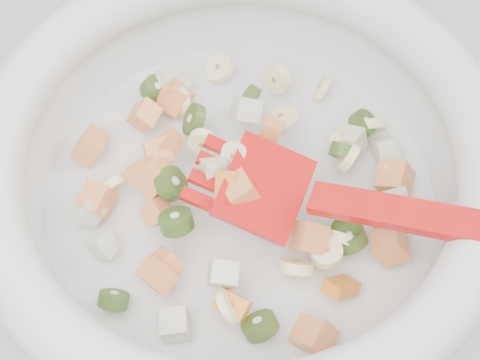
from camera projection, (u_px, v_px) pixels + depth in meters
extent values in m
cube|color=#A8A7AD|center=(341.00, 300.00, 1.05)|extent=(2.00, 0.60, 0.90)
cylinder|color=silver|center=(240.00, 204.00, 0.61)|extent=(0.33, 0.33, 0.02)
torus|color=silver|center=(240.00, 154.00, 0.54)|extent=(0.41, 0.41, 0.05)
cylinder|color=#FCE1A8|center=(340.00, 144.00, 0.60)|extent=(0.02, 0.03, 0.03)
cylinder|color=#FCE1A8|center=(202.00, 142.00, 0.58)|extent=(0.02, 0.02, 0.03)
cylinder|color=#FCE1A8|center=(370.00, 127.00, 0.62)|extent=(0.03, 0.02, 0.03)
cylinder|color=#FCE1A8|center=(348.00, 158.00, 0.59)|extent=(0.03, 0.03, 0.04)
cylinder|color=#FCE1A8|center=(282.00, 118.00, 0.61)|extent=(0.04, 0.04, 0.02)
cylinder|color=#FCE1A8|center=(297.00, 267.00, 0.55)|extent=(0.04, 0.03, 0.03)
cylinder|color=#FCE1A8|center=(115.00, 185.00, 0.58)|extent=(0.03, 0.02, 0.03)
cylinder|color=#FCE1A8|center=(391.00, 180.00, 0.60)|extent=(0.03, 0.02, 0.03)
cylinder|color=#FCE1A8|center=(394.00, 215.00, 0.58)|extent=(0.04, 0.03, 0.03)
cylinder|color=#FCE1A8|center=(235.00, 155.00, 0.56)|extent=(0.03, 0.03, 0.02)
cylinder|color=#FCE1A8|center=(393.00, 173.00, 0.59)|extent=(0.03, 0.04, 0.03)
cylinder|color=#FCE1A8|center=(340.00, 237.00, 0.56)|extent=(0.03, 0.03, 0.04)
cylinder|color=#FCE1A8|center=(327.00, 253.00, 0.55)|extent=(0.03, 0.03, 0.01)
cylinder|color=#FCE1A8|center=(177.00, 86.00, 0.64)|extent=(0.03, 0.03, 0.03)
cylinder|color=#FCE1A8|center=(219.00, 68.00, 0.65)|extent=(0.03, 0.04, 0.02)
cylinder|color=#FCE1A8|center=(180.00, 102.00, 0.63)|extent=(0.02, 0.04, 0.04)
cylinder|color=#FCE1A8|center=(322.00, 88.00, 0.65)|extent=(0.03, 0.03, 0.04)
cylinder|color=#FCE1A8|center=(277.00, 79.00, 0.64)|extent=(0.03, 0.03, 0.04)
cylinder|color=#FCE1A8|center=(228.00, 307.00, 0.53)|extent=(0.02, 0.03, 0.03)
cube|color=gold|center=(310.00, 238.00, 0.55)|extent=(0.03, 0.03, 0.03)
cube|color=gold|center=(173.00, 94.00, 0.63)|extent=(0.03, 0.03, 0.03)
cube|color=gold|center=(158.00, 152.00, 0.59)|extent=(0.02, 0.03, 0.03)
cube|color=gold|center=(144.00, 115.00, 0.61)|extent=(0.03, 0.03, 0.03)
cube|color=gold|center=(176.00, 99.00, 0.63)|extent=(0.04, 0.04, 0.03)
cube|color=gold|center=(242.00, 192.00, 0.54)|extent=(0.03, 0.03, 0.03)
cube|color=gold|center=(144.00, 172.00, 0.58)|extent=(0.03, 0.03, 0.03)
cube|color=gold|center=(395.00, 179.00, 0.59)|extent=(0.04, 0.03, 0.04)
cube|color=gold|center=(314.00, 336.00, 0.53)|extent=(0.04, 0.04, 0.03)
cube|color=gold|center=(157.00, 211.00, 0.56)|extent=(0.03, 0.02, 0.03)
cube|color=gold|center=(157.00, 275.00, 0.54)|extent=(0.03, 0.03, 0.03)
cube|color=gold|center=(390.00, 246.00, 0.56)|extent=(0.04, 0.03, 0.04)
cube|color=gold|center=(164.00, 264.00, 0.55)|extent=(0.03, 0.03, 0.03)
cube|color=gold|center=(97.00, 199.00, 0.58)|extent=(0.04, 0.03, 0.03)
cube|color=gold|center=(90.00, 146.00, 0.61)|extent=(0.04, 0.03, 0.04)
cube|color=gold|center=(158.00, 180.00, 0.57)|extent=(0.04, 0.03, 0.04)
cube|color=gold|center=(168.00, 144.00, 0.59)|extent=(0.03, 0.02, 0.03)
cube|color=gold|center=(270.00, 133.00, 0.59)|extent=(0.03, 0.03, 0.03)
cylinder|color=#5C8E2F|center=(363.00, 124.00, 0.62)|extent=(0.03, 0.03, 0.03)
cylinder|color=#5C8E2F|center=(260.00, 326.00, 0.53)|extent=(0.03, 0.03, 0.03)
cylinder|color=#5C8E2F|center=(343.00, 152.00, 0.59)|extent=(0.03, 0.02, 0.03)
cylinder|color=#5C8E2F|center=(176.00, 222.00, 0.55)|extent=(0.03, 0.03, 0.02)
cylinder|color=#5C8E2F|center=(249.00, 99.00, 0.63)|extent=(0.03, 0.03, 0.03)
cylinder|color=#5C8E2F|center=(349.00, 239.00, 0.56)|extent=(0.04, 0.03, 0.03)
cylinder|color=#5C8E2F|center=(171.00, 184.00, 0.56)|extent=(0.03, 0.04, 0.03)
cylinder|color=#5C8E2F|center=(346.00, 232.00, 0.56)|extent=(0.03, 0.02, 0.03)
cylinder|color=#5C8E2F|center=(114.00, 300.00, 0.54)|extent=(0.03, 0.03, 0.02)
cylinder|color=#5C8E2F|center=(194.00, 120.00, 0.61)|extent=(0.03, 0.04, 0.04)
cylinder|color=#5C8E2F|center=(155.00, 89.00, 0.64)|extent=(0.03, 0.04, 0.03)
cube|color=beige|center=(329.00, 204.00, 0.56)|extent=(0.03, 0.03, 0.03)
cube|color=beige|center=(246.00, 109.00, 0.60)|extent=(0.03, 0.03, 0.03)
cube|color=beige|center=(392.00, 202.00, 0.58)|extent=(0.02, 0.03, 0.03)
cube|color=beige|center=(385.00, 149.00, 0.61)|extent=(0.02, 0.03, 0.03)
cube|color=beige|center=(350.00, 142.00, 0.61)|extent=(0.03, 0.03, 0.03)
cube|color=beige|center=(175.00, 325.00, 0.53)|extent=(0.03, 0.03, 0.02)
cube|color=beige|center=(165.00, 80.00, 0.64)|extent=(0.03, 0.03, 0.03)
cube|color=beige|center=(173.00, 86.00, 0.64)|extent=(0.03, 0.03, 0.03)
cube|color=beige|center=(213.00, 167.00, 0.56)|extent=(0.02, 0.02, 0.03)
cube|color=beige|center=(89.00, 210.00, 0.58)|extent=(0.03, 0.02, 0.03)
cube|color=beige|center=(103.00, 245.00, 0.56)|extent=(0.03, 0.03, 0.03)
cube|color=beige|center=(223.00, 274.00, 0.53)|extent=(0.03, 0.03, 0.03)
cube|color=orange|center=(232.00, 305.00, 0.54)|extent=(0.03, 0.03, 0.02)
cube|color=orange|center=(228.00, 187.00, 0.54)|extent=(0.03, 0.03, 0.03)
cube|color=orange|center=(391.00, 233.00, 0.57)|extent=(0.02, 0.03, 0.02)
cube|color=orange|center=(341.00, 287.00, 0.54)|extent=(0.03, 0.02, 0.03)
cube|color=red|center=(264.00, 188.00, 0.55)|extent=(0.09, 0.09, 0.03)
cube|color=red|center=(224.00, 148.00, 0.57)|extent=(0.03, 0.03, 0.01)
cube|color=red|center=(216.00, 165.00, 0.56)|extent=(0.03, 0.03, 0.01)
cube|color=red|center=(208.00, 183.00, 0.55)|extent=(0.03, 0.03, 0.01)
cube|color=red|center=(200.00, 201.00, 0.54)|extent=(0.03, 0.03, 0.01)
cube|color=red|center=(466.00, 226.00, 0.49)|extent=(0.19, 0.15, 0.06)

